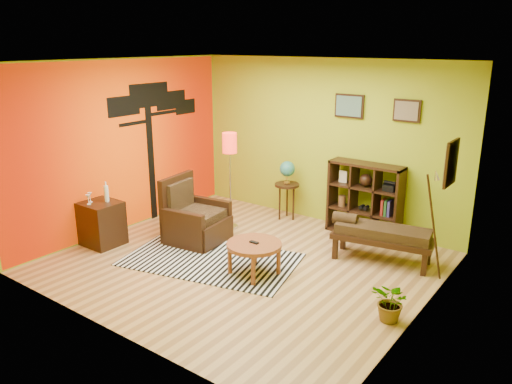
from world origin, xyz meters
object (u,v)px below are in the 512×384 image
Objects in this scene: side_cabinet at (102,223)px; coffee_table at (254,247)px; cube_shelf at (365,200)px; armchair at (194,222)px; floor_lamp at (230,152)px; bench at (380,234)px; globe_table at (287,175)px; potted_plant at (392,306)px.

coffee_table is at bearing 12.30° from side_cabinet.
cube_shelf is at bearing 41.84° from side_cabinet.
floor_lamp is (0.11, 0.79, 1.01)m from armchair.
floor_lamp is at bearing 56.98° from side_cabinet.
floor_lamp is at bearing -175.41° from bench.
cube_shelf is 0.81× the size of bench.
armchair is 1.28m from floor_lamp.
side_cabinet is at bearing -121.76° from globe_table.
armchair reaches higher than coffee_table.
globe_table is 2.21m from bench.
floor_lamp reaches higher than armchair.
cube_shelf is at bearing 126.51° from bench.
armchair is at bearing -138.82° from cube_shelf.
globe_table is at bearing 160.47° from bench.
armchair is 0.70× the size of bench.
potted_plant is at bearing -37.60° from globe_table.
side_cabinet is 2.07× the size of potted_plant.
cube_shelf is at bearing 3.68° from globe_table.
floor_lamp is at bearing -119.29° from globe_table.
armchair is at bearing -97.73° from floor_lamp.
floor_lamp is at bearing 159.64° from potted_plant.
bench is 3.06× the size of potted_plant.
bench is (3.72, 1.97, 0.07)m from side_cabinet.
floor_lamp is (1.14, 1.76, 0.97)m from side_cabinet.
globe_table is 1.46m from cube_shelf.
globe_table is at bearing 58.24° from side_cabinet.
bench is 1.66m from potted_plant.
potted_plant is (1.96, -0.04, -0.21)m from coffee_table.
bench is (2.68, 1.00, 0.11)m from armchair.
coffee_table reaches higher than potted_plant.
floor_lamp is 2.74m from bench.
side_cabinet is 4.53m from potted_plant.
coffee_table is 0.72× the size of armchair.
floor_lamp is 1.19m from globe_table.
cube_shelf is (2.08, 1.82, 0.29)m from armchair.
cube_shelf is 1.04m from bench.
cube_shelf reaches higher than bench.
coffee_table is 0.62× the size of cube_shelf.
coffee_table is 1.54× the size of potted_plant.
cube_shelf reaches higher than armchair.
globe_table reaches higher than bench.
floor_lamp is 1.10× the size of bench.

